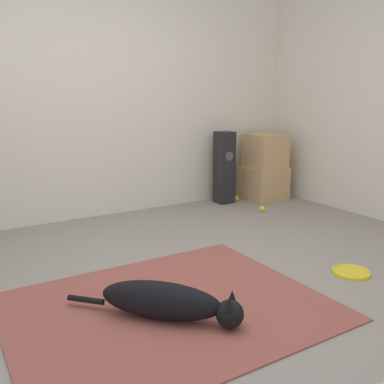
{
  "coord_description": "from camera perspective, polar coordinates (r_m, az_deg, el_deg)",
  "views": [
    {
      "loc": [
        -1.26,
        -2.17,
        1.25
      ],
      "look_at": [
        0.57,
        0.84,
        0.45
      ],
      "focal_mm": 40.0,
      "sensor_mm": 36.0,
      "label": 1
    }
  ],
  "objects": [
    {
      "name": "dog",
      "position": [
        2.48,
        -3.24,
        -14.4
      ],
      "size": [
        0.77,
        0.8,
        0.22
      ],
      "color": "black",
      "rests_on": "area_rug"
    },
    {
      "name": "cardboard_box_upper",
      "position": [
        5.25,
        9.73,
        5.47
      ],
      "size": [
        0.41,
        0.42,
        0.4
      ],
      "color": "tan",
      "rests_on": "cardboard_box_lower"
    },
    {
      "name": "tennis_ball_near_speaker",
      "position": [
        5.19,
        5.91,
        -0.83
      ],
      "size": [
        0.07,
        0.07,
        0.07
      ],
      "color": "#C6E033",
      "rests_on": "ground_plane"
    },
    {
      "name": "ground_plane",
      "position": [
        2.8,
        -1.12,
        -13.68
      ],
      "size": [
        12.0,
        12.0,
        0.0
      ],
      "primitive_type": "plane",
      "color": "gray"
    },
    {
      "name": "cardboard_box_lower",
      "position": [
        5.32,
        9.45,
        1.24
      ],
      "size": [
        0.46,
        0.47,
        0.4
      ],
      "color": "tan",
      "rests_on": "ground_plane"
    },
    {
      "name": "floor_speaker",
      "position": [
        5.03,
        4.32,
        3.27
      ],
      "size": [
        0.19,
        0.2,
        0.84
      ],
      "color": "black",
      "rests_on": "ground_plane"
    },
    {
      "name": "wall_back",
      "position": [
        4.45,
        -15.3,
        12.69
      ],
      "size": [
        8.0,
        0.06,
        2.55
      ],
      "color": "silver",
      "rests_on": "ground_plane"
    },
    {
      "name": "area_rug",
      "position": [
        2.66,
        -3.16,
        -15.09
      ],
      "size": [
        1.84,
        1.48,
        0.01
      ],
      "color": "#934C42",
      "rests_on": "ground_plane"
    },
    {
      "name": "tennis_ball_by_boxes",
      "position": [
        4.75,
        9.33,
        -2.22
      ],
      "size": [
        0.07,
        0.07,
        0.07
      ],
      "color": "#C6E033",
      "rests_on": "ground_plane"
    },
    {
      "name": "frisbee",
      "position": [
        3.31,
        20.45,
        -9.96
      ],
      "size": [
        0.27,
        0.27,
        0.03
      ],
      "color": "yellow",
      "rests_on": "ground_plane"
    }
  ]
}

